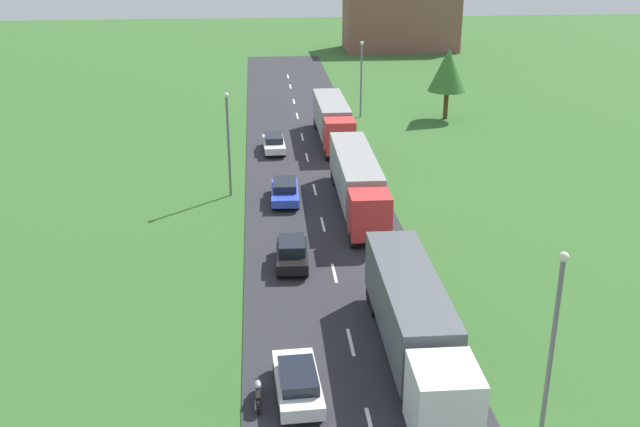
{
  "coord_description": "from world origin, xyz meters",
  "views": [
    {
      "loc": [
        -4.0,
        -13.33,
        18.35
      ],
      "look_at": [
        -0.42,
        28.19,
        1.89
      ],
      "focal_mm": 41.89,
      "sensor_mm": 36.0,
      "label": 1
    }
  ],
  "objects_px": {
    "car_second": "(298,382)",
    "car_fourth": "(285,191)",
    "lamppost_second": "(228,139)",
    "tree_oak": "(448,70)",
    "lamppost_lead": "(553,339)",
    "truck_third": "(333,119)",
    "motorcycle_courier": "(258,393)",
    "lamppost_third": "(361,75)",
    "truck_lead": "(414,322)",
    "car_fifth": "(274,143)",
    "distant_building": "(400,23)",
    "truck_second": "(357,180)",
    "car_third": "(292,253)"
  },
  "relations": [
    {
      "from": "car_fifth",
      "to": "lamppost_third",
      "type": "xyz_separation_m",
      "value": [
        8.94,
        11.31,
        3.4
      ]
    },
    {
      "from": "lamppost_third",
      "to": "car_fifth",
      "type": "bearing_deg",
      "value": -128.32
    },
    {
      "from": "truck_second",
      "to": "lamppost_second",
      "type": "xyz_separation_m",
      "value": [
        -8.62,
        3.29,
        2.12
      ]
    },
    {
      "from": "motorcycle_courier",
      "to": "lamppost_second",
      "type": "height_order",
      "value": "lamppost_second"
    },
    {
      "from": "car_second",
      "to": "lamppost_second",
      "type": "distance_m",
      "value": 25.1
    },
    {
      "from": "motorcycle_courier",
      "to": "truck_third",
      "type": "bearing_deg",
      "value": 79.7
    },
    {
      "from": "lamppost_lead",
      "to": "motorcycle_courier",
      "type": "bearing_deg",
      "value": 163.7
    },
    {
      "from": "motorcycle_courier",
      "to": "lamppost_third",
      "type": "distance_m",
      "value": 48.0
    },
    {
      "from": "truck_second",
      "to": "car_fifth",
      "type": "distance_m",
      "value": 14.78
    },
    {
      "from": "truck_lead",
      "to": "car_fourth",
      "type": "distance_m",
      "value": 21.52
    },
    {
      "from": "lamppost_second",
      "to": "lamppost_third",
      "type": "xyz_separation_m",
      "value": [
        12.32,
        21.79,
        0.01
      ]
    },
    {
      "from": "truck_second",
      "to": "car_fifth",
      "type": "relative_size",
      "value": 3.04
    },
    {
      "from": "lamppost_second",
      "to": "distant_building",
      "type": "distance_m",
      "value": 66.64
    },
    {
      "from": "car_third",
      "to": "truck_second",
      "type": "bearing_deg",
      "value": 60.94
    },
    {
      "from": "car_fifth",
      "to": "lamppost_third",
      "type": "height_order",
      "value": "lamppost_third"
    },
    {
      "from": "lamppost_second",
      "to": "tree_oak",
      "type": "relative_size",
      "value": 1.08
    },
    {
      "from": "lamppost_lead",
      "to": "lamppost_second",
      "type": "distance_m",
      "value": 30.6
    },
    {
      "from": "distant_building",
      "to": "truck_lead",
      "type": "bearing_deg",
      "value": -100.21
    },
    {
      "from": "car_third",
      "to": "lamppost_second",
      "type": "bearing_deg",
      "value": 107.34
    },
    {
      "from": "car_fourth",
      "to": "car_fifth",
      "type": "relative_size",
      "value": 1.0
    },
    {
      "from": "truck_lead",
      "to": "lamppost_second",
      "type": "distance_m",
      "value": 24.21
    },
    {
      "from": "truck_third",
      "to": "motorcycle_courier",
      "type": "relative_size",
      "value": 6.33
    },
    {
      "from": "car_fifth",
      "to": "tree_oak",
      "type": "distance_m",
      "value": 20.22
    },
    {
      "from": "motorcycle_courier",
      "to": "tree_oak",
      "type": "distance_m",
      "value": 49.18
    },
    {
      "from": "car_third",
      "to": "car_fourth",
      "type": "height_order",
      "value": "car_third"
    },
    {
      "from": "truck_lead",
      "to": "lamppost_second",
      "type": "relative_size",
      "value": 1.8
    },
    {
      "from": "distant_building",
      "to": "truck_second",
      "type": "bearing_deg",
      "value": -103.06
    },
    {
      "from": "truck_second",
      "to": "car_fourth",
      "type": "relative_size",
      "value": 3.03
    },
    {
      "from": "tree_oak",
      "to": "distant_building",
      "type": "xyz_separation_m",
      "value": [
        3.26,
        41.89,
        -0.8
      ]
    },
    {
      "from": "lamppost_third",
      "to": "car_second",
      "type": "bearing_deg",
      "value": -100.93
    },
    {
      "from": "truck_lead",
      "to": "lamppost_third",
      "type": "distance_m",
      "value": 44.55
    },
    {
      "from": "truck_lead",
      "to": "car_fifth",
      "type": "height_order",
      "value": "truck_lead"
    },
    {
      "from": "car_fourth",
      "to": "lamppost_third",
      "type": "xyz_separation_m",
      "value": [
        8.52,
        23.4,
        3.39
      ]
    },
    {
      "from": "motorcycle_courier",
      "to": "distant_building",
      "type": "xyz_separation_m",
      "value": [
        22.1,
        87.12,
        3.45
      ]
    },
    {
      "from": "lamppost_lead",
      "to": "tree_oak",
      "type": "distance_m",
      "value": 49.04
    },
    {
      "from": "distant_building",
      "to": "lamppost_second",
      "type": "bearing_deg",
      "value": -110.95
    },
    {
      "from": "car_fourth",
      "to": "lamppost_lead",
      "type": "distance_m",
      "value": 27.97
    },
    {
      "from": "car_fifth",
      "to": "lamppost_lead",
      "type": "bearing_deg",
      "value": -76.86
    },
    {
      "from": "car_second",
      "to": "lamppost_second",
      "type": "relative_size",
      "value": 0.6
    },
    {
      "from": "lamppost_third",
      "to": "lamppost_second",
      "type": "bearing_deg",
      "value": -119.48
    },
    {
      "from": "car_fifth",
      "to": "truck_lead",
      "type": "bearing_deg",
      "value": -81.11
    },
    {
      "from": "car_third",
      "to": "lamppost_lead",
      "type": "relative_size",
      "value": 0.53
    },
    {
      "from": "truck_second",
      "to": "car_fifth",
      "type": "bearing_deg",
      "value": 110.86
    },
    {
      "from": "motorcycle_courier",
      "to": "distant_building",
      "type": "height_order",
      "value": "distant_building"
    },
    {
      "from": "tree_oak",
      "to": "truck_third",
      "type": "bearing_deg",
      "value": -149.19
    },
    {
      "from": "truck_lead",
      "to": "truck_third",
      "type": "bearing_deg",
      "value": 89.83
    },
    {
      "from": "truck_second",
      "to": "lamppost_lead",
      "type": "height_order",
      "value": "lamppost_lead"
    },
    {
      "from": "truck_lead",
      "to": "lamppost_third",
      "type": "bearing_deg",
      "value": 85.14
    },
    {
      "from": "truck_lead",
      "to": "motorcycle_courier",
      "type": "bearing_deg",
      "value": -161.11
    },
    {
      "from": "car_second",
      "to": "car_fourth",
      "type": "xyz_separation_m",
      "value": [
        0.45,
        23.03,
        0.01
      ]
    }
  ]
}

